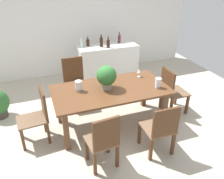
% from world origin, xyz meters
% --- Properties ---
extents(ground_plane, '(7.04, 7.04, 0.00)m').
position_xyz_m(ground_plane, '(0.00, 0.00, 0.00)').
color(ground_plane, '#BCB29E').
extents(back_wall, '(6.40, 0.10, 2.60)m').
position_xyz_m(back_wall, '(0.00, 2.60, 1.30)').
color(back_wall, white).
rests_on(back_wall, ground).
extents(dining_table, '(2.03, 1.05, 0.76)m').
position_xyz_m(dining_table, '(0.00, -0.10, 0.66)').
color(dining_table, brown).
rests_on(dining_table, ground).
extents(chair_foot_end, '(0.45, 0.47, 0.94)m').
position_xyz_m(chair_foot_end, '(1.27, -0.10, 0.52)').
color(chair_foot_end, '#4C2D19').
rests_on(chair_foot_end, ground).
extents(chair_near_left, '(0.46, 0.44, 0.93)m').
position_xyz_m(chair_near_left, '(-0.45, -1.07, 0.51)').
color(chair_near_left, '#4C2D19').
rests_on(chair_near_left, ground).
extents(chair_far_left, '(0.48, 0.47, 1.02)m').
position_xyz_m(chair_far_left, '(-0.45, 0.89, 0.55)').
color(chair_far_left, '#4C2D19').
rests_on(chair_far_left, ground).
extents(chair_head_end, '(0.51, 0.46, 0.93)m').
position_xyz_m(chair_head_end, '(-1.27, -0.09, 0.51)').
color(chair_head_end, '#4C2D19').
rests_on(chair_head_end, ground).
extents(chair_near_right, '(0.47, 0.49, 0.91)m').
position_xyz_m(chair_near_right, '(0.45, -1.08, 0.50)').
color(chair_near_right, '#4C2D19').
rests_on(chair_near_right, ground).
extents(flower_centerpiece, '(0.35, 0.35, 0.42)m').
position_xyz_m(flower_centerpiece, '(-0.06, -0.06, 0.99)').
color(flower_centerpiece, gray).
rests_on(flower_centerpiece, dining_table).
extents(crystal_vase_left, '(0.12, 0.12, 0.19)m').
position_xyz_m(crystal_vase_left, '(-0.54, 0.02, 0.87)').
color(crystal_vase_left, silver).
rests_on(crystal_vase_left, dining_table).
extents(crystal_vase_center_near, '(0.11, 0.11, 0.18)m').
position_xyz_m(crystal_vase_center_near, '(0.80, -0.34, 0.87)').
color(crystal_vase_center_near, silver).
rests_on(crystal_vase_center_near, dining_table).
extents(wine_glass, '(0.07, 0.07, 0.16)m').
position_xyz_m(wine_glass, '(0.69, 0.18, 0.88)').
color(wine_glass, silver).
rests_on(wine_glass, dining_table).
extents(kitchen_counter, '(1.48, 0.54, 0.94)m').
position_xyz_m(kitchen_counter, '(0.57, 1.71, 0.47)').
color(kitchen_counter, silver).
rests_on(kitchen_counter, ground).
extents(wine_bottle_amber, '(0.07, 0.07, 0.28)m').
position_xyz_m(wine_bottle_amber, '(0.93, 1.85, 1.04)').
color(wine_bottle_amber, '#511E28').
rests_on(wine_bottle_amber, kitchen_counter).
extents(wine_bottle_clear, '(0.08, 0.08, 0.26)m').
position_xyz_m(wine_bottle_clear, '(0.54, 1.58, 1.04)').
color(wine_bottle_clear, black).
rests_on(wine_bottle_clear, kitchen_counter).
extents(wine_bottle_dark, '(0.06, 0.06, 0.27)m').
position_xyz_m(wine_bottle_dark, '(-0.05, 1.80, 1.04)').
color(wine_bottle_dark, '#B2BFB7').
rests_on(wine_bottle_dark, kitchen_counter).
extents(wine_bottle_tall, '(0.08, 0.08, 0.29)m').
position_xyz_m(wine_bottle_tall, '(0.40, 1.69, 1.06)').
color(wine_bottle_tall, black).
rests_on(wine_bottle_tall, kitchen_counter).
extents(wine_bottle_green, '(0.08, 0.08, 0.23)m').
position_xyz_m(wine_bottle_green, '(0.12, 1.86, 1.03)').
color(wine_bottle_green, black).
rests_on(wine_bottle_green, kitchen_counter).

